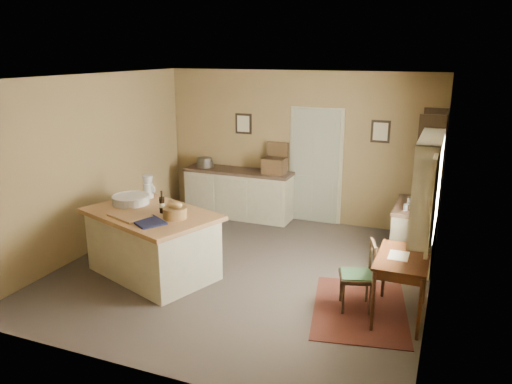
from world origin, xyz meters
TOP-DOWN VIEW (x-y plane):
  - ground at (0.00, 0.00)m, footprint 5.00×5.00m
  - wall_back at (0.00, 2.50)m, footprint 5.00×0.10m
  - wall_front at (0.00, -2.50)m, footprint 5.00×0.10m
  - wall_left at (-2.50, 0.00)m, footprint 0.10×5.00m
  - wall_right at (2.50, 0.00)m, footprint 0.10×5.00m
  - ceiling at (0.00, 0.00)m, footprint 5.00×5.00m
  - door at (0.35, 2.47)m, footprint 0.97×0.06m
  - framed_prints at (0.20, 2.48)m, footprint 2.82×0.02m
  - window at (2.42, -0.20)m, footprint 0.25×1.99m
  - work_island at (-1.13, -0.55)m, footprint 2.09×1.72m
  - sideboard at (-1.03, 2.20)m, footprint 2.04×0.58m
  - rug at (1.75, -0.50)m, footprint 1.38×1.78m
  - writing_desk at (2.20, -0.50)m, footprint 0.57×0.94m
  - desk_chair at (1.68, -0.49)m, footprint 0.49×0.49m
  - right_cabinet at (2.20, 1.14)m, footprint 0.58×1.04m
  - shelving_unit at (2.36, 1.81)m, footprint 0.37×0.98m

SIDE VIEW (x-z plane):
  - ground at x=0.00m, z-range 0.00..0.00m
  - rug at x=1.75m, z-range 0.00..0.01m
  - desk_chair at x=1.68m, z-range 0.00..0.84m
  - right_cabinet at x=2.20m, z-range -0.04..0.95m
  - sideboard at x=-1.03m, z-range -0.11..1.07m
  - work_island at x=-1.13m, z-range -0.12..1.08m
  - writing_desk at x=2.20m, z-range 0.26..1.08m
  - door at x=0.35m, z-range 0.00..2.11m
  - shelving_unit at x=2.36m, z-range 0.00..2.17m
  - wall_back at x=0.00m, z-range 0.00..2.70m
  - wall_front at x=0.00m, z-range 0.00..2.70m
  - wall_left at x=-2.50m, z-range 0.00..2.70m
  - wall_right at x=2.50m, z-range 0.00..2.70m
  - window at x=2.42m, z-range 0.99..2.11m
  - framed_prints at x=0.20m, z-range 1.53..1.91m
  - ceiling at x=0.00m, z-range 2.70..2.70m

